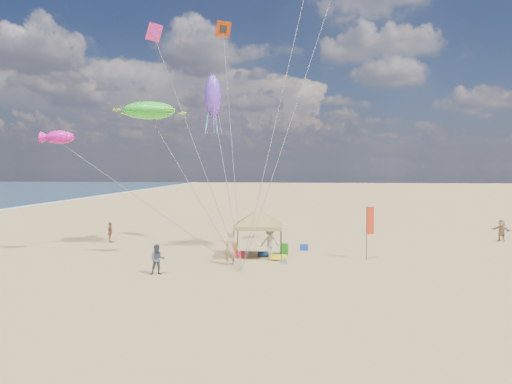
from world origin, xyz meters
TOP-DOWN VIEW (x-y plane):
  - ground at (0.00, 0.00)m, footprint 280.00×280.00m
  - canopy_tent at (-0.00, 4.39)m, footprint 5.43×5.43m
  - feather_flag at (6.45, 4.39)m, footprint 0.46×0.20m
  - cooler_red at (-1.08, 4.28)m, footprint 0.54×0.38m
  - cooler_blue at (2.70, 7.31)m, footprint 0.54×0.38m
  - bag_navy at (0.27, 4.66)m, footprint 0.69×0.54m
  - bag_orange at (-1.97, 7.45)m, footprint 0.54×0.69m
  - chair_green at (1.49, 5.56)m, footprint 0.50×0.50m
  - chair_yellow at (-1.75, 5.58)m, footprint 0.50×0.50m
  - crate_grey at (1.58, 2.81)m, footprint 0.34×0.30m
  - beach_cart at (1.24, 3.77)m, footprint 0.90×0.50m
  - person_near_a at (-1.39, 2.20)m, footprint 0.84×0.77m
  - person_near_b at (-4.60, -0.57)m, footprint 0.90×0.80m
  - person_near_c at (0.63, 5.03)m, footprint 1.28×0.96m
  - person_far_a at (-11.10, 9.10)m, footprint 0.52×0.93m
  - person_far_c at (16.96, 12.51)m, footprint 1.32×1.42m
  - turtle_kite at (-7.05, 5.78)m, footprint 4.00×3.61m
  - fish_kite at (-11.49, 3.02)m, footprint 1.80×0.98m
  - squid_kite at (-3.48, 8.47)m, footprint 1.48×1.48m
  - stunt_kite_pink at (-7.95, 9.92)m, footprint 1.12×1.30m
  - stunt_kite_red at (-3.23, 11.30)m, footprint 1.20×1.01m

SIDE VIEW (x-z plane):
  - ground at x=0.00m, z-range 0.00..0.00m
  - crate_grey at x=1.58m, z-range 0.00..0.28m
  - bag_navy at x=0.27m, z-range 0.00..0.36m
  - bag_orange at x=-1.97m, z-range 0.00..0.36m
  - cooler_red at x=-1.08m, z-range 0.00..0.38m
  - cooler_blue at x=2.70m, z-range 0.00..0.38m
  - beach_cart at x=1.24m, z-range 0.08..0.32m
  - chair_green at x=1.49m, z-range 0.00..0.70m
  - chair_yellow at x=-1.75m, z-range 0.00..0.70m
  - person_far_a at x=-11.10m, z-range 0.00..1.49m
  - person_near_b at x=-4.60m, z-range 0.00..1.54m
  - person_far_c at x=16.96m, z-range 0.00..1.59m
  - person_near_c at x=0.63m, z-range 0.00..1.76m
  - person_near_a at x=-1.39m, z-range 0.00..1.93m
  - feather_flag at x=6.45m, z-range 0.53..3.69m
  - canopy_tent at x=0.00m, z-range 1.11..4.46m
  - fish_kite at x=-11.49m, z-range 6.75..7.53m
  - turtle_kite at x=-7.05m, z-range 8.39..9.49m
  - squid_kite at x=-3.48m, z-range 8.68..11.61m
  - stunt_kite_pink at x=-7.95m, z-range 14.38..15.49m
  - stunt_kite_red at x=-3.23m, z-range 14.91..15.92m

